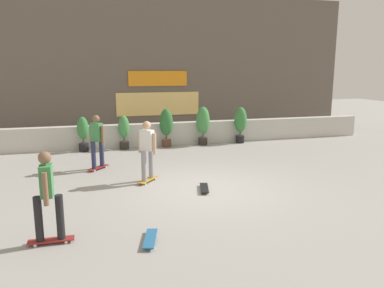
% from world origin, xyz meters
% --- Properties ---
extents(ground_plane, '(48.00, 48.00, 0.00)m').
position_xyz_m(ground_plane, '(0.00, 0.00, 0.00)').
color(ground_plane, '#9E9B96').
extents(planter_wall, '(18.00, 0.40, 0.90)m').
position_xyz_m(planter_wall, '(0.00, 6.00, 0.45)').
color(planter_wall, beige).
rests_on(planter_wall, ground).
extents(building_backdrop, '(20.00, 2.08, 6.50)m').
position_xyz_m(building_backdrop, '(0.00, 10.00, 3.25)').
color(building_backdrop, '#60564C').
rests_on(building_backdrop, ground).
extents(potted_plant_0, '(0.42, 0.42, 1.31)m').
position_xyz_m(potted_plant_0, '(-3.13, 5.55, 0.73)').
color(potted_plant_0, black).
rests_on(potted_plant_0, ground).
extents(potted_plant_1, '(0.42, 0.42, 1.31)m').
position_xyz_m(potted_plant_1, '(-1.61, 5.55, 0.73)').
color(potted_plant_1, '#2D2823').
rests_on(potted_plant_1, ground).
extents(potted_plant_2, '(0.52, 0.52, 1.52)m').
position_xyz_m(potted_plant_2, '(0.05, 5.55, 0.89)').
color(potted_plant_2, brown).
rests_on(potted_plant_2, ground).
extents(potted_plant_3, '(0.54, 0.54, 1.56)m').
position_xyz_m(potted_plant_3, '(1.57, 5.55, 0.91)').
color(potted_plant_3, '#2D2823').
rests_on(potted_plant_3, ground).
extents(potted_plant_4, '(0.51, 0.51, 1.50)m').
position_xyz_m(potted_plant_4, '(3.20, 5.55, 0.87)').
color(potted_plant_4, black).
rests_on(potted_plant_4, ground).
extents(skater_mid_plaza, '(0.80, 0.56, 1.70)m').
position_xyz_m(skater_mid_plaza, '(-3.65, -2.26, 0.94)').
color(skater_mid_plaza, maroon).
rests_on(skater_mid_plaza, ground).
extents(skater_far_left, '(0.70, 0.72, 1.70)m').
position_xyz_m(skater_far_left, '(-2.68, 2.72, 0.94)').
color(skater_far_left, maroon).
rests_on(skater_far_left, ground).
extents(skater_far_right, '(0.68, 0.73, 1.70)m').
position_xyz_m(skater_far_right, '(-1.40, 1.01, 0.94)').
color(skater_far_right, '#BF8C26').
rests_on(skater_far_right, ground).
extents(skateboard_near_camera, '(0.40, 0.82, 0.08)m').
position_xyz_m(skateboard_near_camera, '(-1.92, -2.66, 0.06)').
color(skateboard_near_camera, '#266699').
rests_on(skateboard_near_camera, ground).
extents(skateboard_aside, '(0.39, 0.82, 0.08)m').
position_xyz_m(skateboard_aside, '(-0.11, -0.10, 0.06)').
color(skateboard_aside, black).
rests_on(skateboard_aside, ground).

